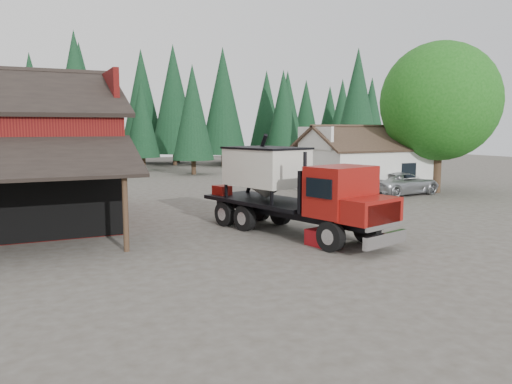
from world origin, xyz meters
name	(u,v)px	position (x,y,z in m)	size (l,w,h in m)	color
ground	(291,248)	(0.00, 0.00, 0.00)	(120.00, 120.00, 0.00)	#464037
farmhouse	(363,167)	(13.00, 13.00, 1.67)	(8.60, 6.42, 4.65)	silver
deciduous_tree	(440,106)	(17.01, 9.97, 5.91)	(8.00, 8.00, 10.20)	#382619
conifer_backdrop	(110,168)	(0.00, 42.00, 0.00)	(76.00, 16.00, 16.00)	black
near_pine_b	(193,112)	(6.00, 30.00, 5.89)	(3.96, 3.96, 10.40)	#382619
near_pine_c	(357,103)	(22.00, 26.00, 6.89)	(4.84, 4.84, 12.40)	#382619
near_pine_d	(76,96)	(-4.00, 34.00, 7.39)	(5.28, 5.28, 13.40)	#382619
feed_truck	(292,188)	(1.22, 2.18, 1.94)	(4.84, 9.53, 4.16)	black
silver_car	(402,183)	(14.00, 10.00, 0.76)	(2.52, 5.46, 1.52)	#B4B7BC
equip_box	(321,238)	(1.19, -0.14, 0.30)	(0.70, 1.10, 0.60)	maroon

